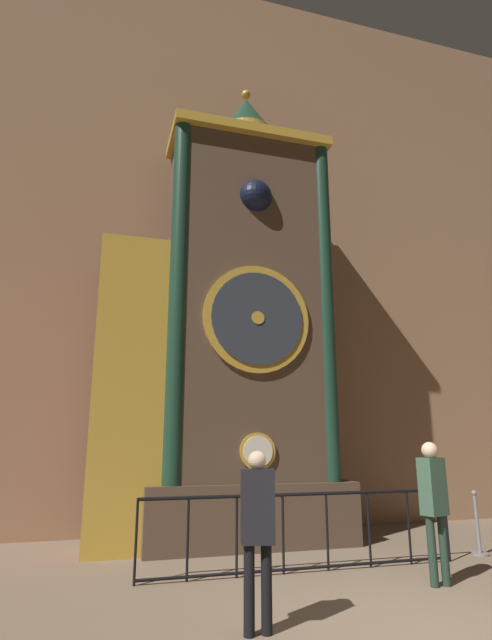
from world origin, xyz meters
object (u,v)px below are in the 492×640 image
Objects in this scene: clock_tower at (228,329)px; visitor_far at (433,497)px; stanchion_post at (478,534)px; visitor_near at (258,522)px.

clock_tower is 5.26× the size of visitor_far.
clock_tower is 5.62m from stanchion_post.
visitor_far reaches higher than visitor_near.
visitor_near is 1.70× the size of stanchion_post.
visitor_far is at bearing -57.99° from clock_tower.
clock_tower reaches higher than visitor_near.
visitor_far is 1.79× the size of stanchion_post.
clock_tower is at bearing 104.16° from visitor_far.
visitor_far is (2.04, -3.26, -2.87)m from clock_tower.
visitor_near is at bearing -153.25° from stanchion_post.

